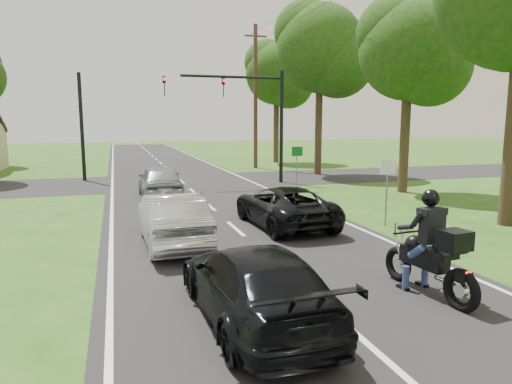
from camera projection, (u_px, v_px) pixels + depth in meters
ground at (280, 268)px, 10.42m from camera, size 140.00×140.00×0.00m
road at (201, 198)px, 19.86m from camera, size 8.00×100.00×0.01m
cross_road at (181, 181)px, 25.53m from camera, size 60.00×7.00×0.01m
motorcycle_rider at (432, 254)px, 8.64m from camera, size 0.73×2.42×2.09m
dark_suv at (284, 206)px, 14.57m from camera, size 2.33×4.68×1.28m
silver_sedan at (172, 219)px, 12.24m from camera, size 1.61×4.31×1.41m
silver_suv at (160, 181)px, 19.79m from camera, size 1.77×4.35×1.48m
dark_car_behind at (254, 284)px, 7.55m from camera, size 1.95×4.47×1.28m
traffic_signal at (248, 106)px, 23.98m from camera, size 6.38×0.44×6.00m
signal_pole_far at (82, 127)px, 25.44m from camera, size 0.20×0.20×6.00m
utility_pole_far at (256, 96)px, 32.23m from camera, size 1.60×0.28×10.00m
sign_white at (388, 177)px, 14.37m from camera, size 0.55×0.07×2.12m
sign_green at (297, 158)px, 21.98m from camera, size 0.55×0.07×2.12m
tree_row_c at (416, 56)px, 20.63m from camera, size 4.80×4.65×8.76m
tree_row_d at (326, 53)px, 27.77m from camera, size 5.76×5.58×10.45m
tree_row_e at (281, 77)px, 36.49m from camera, size 5.28×5.12×9.61m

